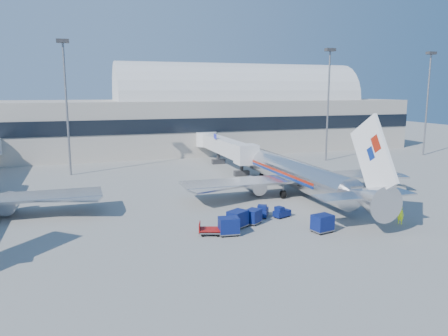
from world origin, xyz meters
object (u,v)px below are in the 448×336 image
object	(u,v)px
airliner_main	(297,175)
cart_open_red	(211,231)
cart_train_a	(253,216)
jetbridge_near	(222,145)
mast_west	(66,88)
tug_left	(262,211)
barrier_mid	(377,190)
tug_right	(347,204)
cart_train_c	(229,226)
barrier_far	(396,189)
cart_train_b	(238,219)
cart_solo_far	(377,205)
ramp_worker	(400,215)
mast_east	(329,88)
tug_lead	(281,212)
barrier_near	(357,192)
cart_solo_near	(322,223)
mast_far_east	(428,88)

from	to	relation	value
airliner_main	cart_open_red	xyz separation A→B (m)	(-16.13, -12.41, -2.48)
cart_train_a	airliner_main	bearing A→B (deg)	5.19
jetbridge_near	cart_open_red	bearing A→B (deg)	-109.53
mast_west	tug_left	world-z (taller)	mast_west
barrier_mid	tug_right	distance (m)	10.45
cart_open_red	airliner_main	bearing A→B (deg)	56.11
cart_train_c	cart_open_red	distance (m)	1.87
barrier_far	cart_train_a	world-z (taller)	cart_train_a
jetbridge_near	cart_train_b	distance (m)	38.87
tug_right	cart_open_red	size ratio (longest dim) A/B	0.84
jetbridge_near	barrier_far	bearing A→B (deg)	-59.45
cart_solo_far	ramp_worker	world-z (taller)	ramp_worker
mast_east	cart_train_a	world-z (taller)	mast_east
ramp_worker	barrier_mid	bearing A→B (deg)	-49.11
jetbridge_near	airliner_main	bearing A→B (deg)	-84.78
tug_lead	cart_train_b	xyz separation A→B (m)	(-6.05, -1.96, 0.38)
barrier_far	tug_lead	xyz separation A→B (m)	(-21.34, -6.57, 0.15)
tug_right	barrier_near	bearing A→B (deg)	77.61
cart_solo_far	cart_train_b	bearing A→B (deg)	177.07
cart_train_a	cart_train_b	size ratio (longest dim) A/B	0.87
mast_east	tug_right	distance (m)	40.52
barrier_mid	mast_west	bearing A→B (deg)	145.86
cart_train_a	cart_train_c	xyz separation A→B (m)	(-3.73, -2.73, 0.12)
mast_west	cart_open_red	size ratio (longest dim) A/B	8.30
mast_west	tug_left	size ratio (longest dim) A/B	8.99
barrier_mid	tug_right	world-z (taller)	tug_right
jetbridge_near	barrier_mid	bearing A→B (deg)	-64.56
airliner_main	cart_solo_near	bearing A→B (deg)	-108.47
barrier_near	tug_left	bearing A→B (deg)	-161.39
cart_open_red	barrier_mid	bearing A→B (deg)	38.39
mast_far_east	cart_solo_near	distance (m)	65.98
mast_far_east	cart_open_red	world-z (taller)	mast_far_east
barrier_near	barrier_mid	xyz separation A→B (m)	(3.30, 0.00, 0.00)
tug_left	ramp_worker	xyz separation A→B (m)	(13.17, -7.20, 0.32)
jetbridge_near	mast_east	world-z (taller)	mast_east
barrier_near	tug_lead	size ratio (longest dim) A/B	1.33
barrier_far	barrier_near	bearing A→B (deg)	180.00
mast_east	cart_train_c	bearing A→B (deg)	-131.80
mast_east	tug_left	world-z (taller)	mast_east
ramp_worker	barrier_far	bearing A→B (deg)	-59.40
mast_east	cart_solo_near	bearing A→B (deg)	-121.65
barrier_mid	cart_train_b	distance (m)	25.56
mast_west	tug_right	size ratio (longest dim) A/B	9.88
mast_west	cart_train_c	distance (m)	43.79
mast_east	ramp_worker	distance (m)	45.79
mast_east	cart_train_a	size ratio (longest dim) A/B	9.90
mast_far_east	cart_train_b	distance (m)	69.75
jetbridge_near	tug_lead	xyz separation A→B (m)	(-4.34, -35.38, -3.33)
airliner_main	tug_right	world-z (taller)	airliner_main
airliner_main	cart_solo_far	world-z (taller)	airliner_main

